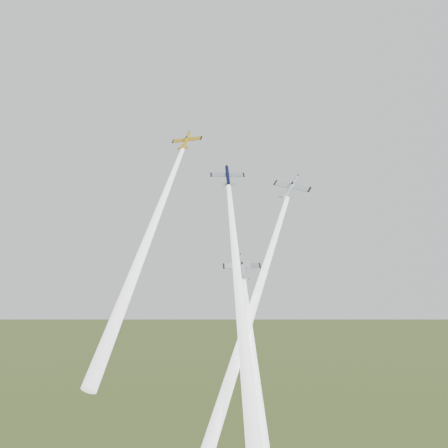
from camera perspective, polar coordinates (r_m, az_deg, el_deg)
plane_yellow at (r=137.09m, az=-3.87°, el=8.46°), size 8.53×6.93×7.19m
smoke_trail_yellow at (r=115.18m, az=-8.17°, el=-2.57°), size 9.40×39.10×50.79m
plane_navy at (r=125.77m, az=0.38°, el=4.91°), size 9.08×7.56×6.95m
smoke_trail_navy at (r=102.27m, az=1.76°, el=-9.28°), size 15.05×41.49×55.20m
plane_silver_right at (r=125.03m, az=6.80°, el=3.72°), size 11.55×8.19×9.79m
smoke_trail_silver_right at (r=102.54m, az=1.67°, el=-12.39°), size 17.46×45.18×60.77m
plane_silver_low at (r=113.80m, az=1.86°, el=-4.43°), size 9.23×7.70×7.05m
smoke_trail_silver_low at (r=98.79m, az=3.54°, el=-18.19°), size 13.07×33.30×43.98m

